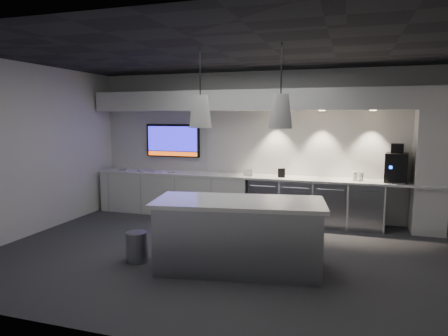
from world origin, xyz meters
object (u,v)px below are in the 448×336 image
(wall_tv, at_px, (173,141))
(bin, at_px, (137,247))
(island, at_px, (239,235))
(coffee_machine, at_px, (396,166))

(wall_tv, xyz_separation_m, bin, (0.85, -3.11, -1.34))
(wall_tv, relative_size, island, 0.52)
(bin, bearing_deg, coffee_machine, 37.77)
(coffee_machine, bearing_deg, wall_tv, -175.97)
(island, distance_m, coffee_machine, 3.57)
(bin, bearing_deg, wall_tv, 105.23)
(island, relative_size, bin, 5.54)
(wall_tv, xyz_separation_m, coffee_machine, (4.54, -0.25, -0.37))
(island, height_order, coffee_machine, coffee_machine)
(wall_tv, bearing_deg, bin, -74.77)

